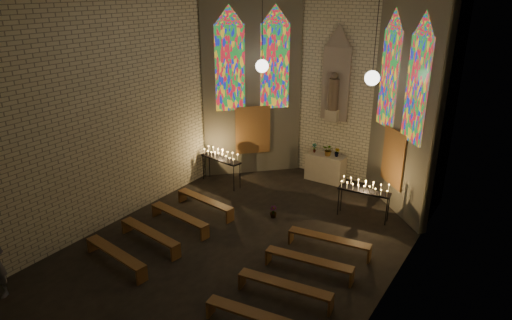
{
  "coord_description": "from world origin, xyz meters",
  "views": [
    {
      "loc": [
        6.3,
        -8.84,
        6.77
      ],
      "look_at": [
        -0.27,
        1.23,
        2.11
      ],
      "focal_mm": 32.0,
      "sensor_mm": 36.0,
      "label": 1
    }
  ],
  "objects_px": {
    "altar": "(325,168)",
    "votive_stand_left": "(221,157)",
    "aisle_flower_pot": "(273,212)",
    "votive_stand_right": "(365,189)"
  },
  "relations": [
    {
      "from": "altar",
      "to": "votive_stand_left",
      "type": "bearing_deg",
      "value": -142.2
    },
    {
      "from": "aisle_flower_pot",
      "to": "votive_stand_right",
      "type": "relative_size",
      "value": 0.24
    },
    {
      "from": "votive_stand_left",
      "to": "votive_stand_right",
      "type": "relative_size",
      "value": 1.06
    },
    {
      "from": "altar",
      "to": "votive_stand_right",
      "type": "bearing_deg",
      "value": -42.38
    },
    {
      "from": "aisle_flower_pot",
      "to": "votive_stand_left",
      "type": "bearing_deg",
      "value": 158.04
    },
    {
      "from": "altar",
      "to": "votive_stand_left",
      "type": "distance_m",
      "value": 3.84
    },
    {
      "from": "altar",
      "to": "votive_stand_right",
      "type": "distance_m",
      "value": 3.03
    },
    {
      "from": "aisle_flower_pot",
      "to": "votive_stand_right",
      "type": "height_order",
      "value": "votive_stand_right"
    },
    {
      "from": "altar",
      "to": "votive_stand_left",
      "type": "relative_size",
      "value": 0.82
    },
    {
      "from": "votive_stand_left",
      "to": "votive_stand_right",
      "type": "xyz_separation_m",
      "value": [
        5.21,
        0.31,
        -0.06
      ]
    }
  ]
}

